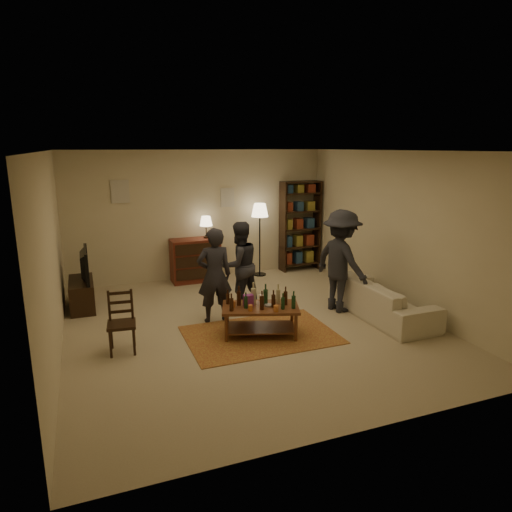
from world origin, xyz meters
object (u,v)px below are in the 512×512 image
tv_stand (82,287)px  sofa (382,299)px  bookshelf (300,225)px  dining_chair (121,320)px  person_right (239,265)px  person_left (214,275)px  floor_lamp (260,215)px  dresser (196,259)px  person_by_sofa (341,261)px  coffee_table (260,309)px

tv_stand → sofa: (4.64, -2.20, -0.08)m
sofa → bookshelf: bearing=-0.8°
dining_chair → person_right: bearing=33.5°
sofa → person_left: size_ratio=1.35×
floor_lamp → person_right: bearing=-121.2°
dining_chair → sofa: (4.15, -0.17, -0.15)m
tv_stand → dresser: size_ratio=0.78×
bookshelf → person_by_sofa: (-0.55, -2.68, -0.16)m
bookshelf → dresser: bearing=-178.4°
floor_lamp → person_right: floor_lamp is taller
person_right → coffee_table: bearing=70.9°
floor_lamp → bookshelf: bearing=7.2°
tv_stand → sofa: size_ratio=0.51×
dining_chair → person_by_sofa: 3.69m
sofa → dresser: bearing=37.5°
dining_chair → coffee_table: bearing=0.1°
coffee_table → bookshelf: bookshelf is taller
person_left → person_by_sofa: person_by_sofa is taller
coffee_table → person_by_sofa: (1.68, 0.53, 0.46)m
sofa → person_by_sofa: 0.91m
bookshelf → floor_lamp: bearing=-172.8°
dining_chair → bookshelf: (4.19, 3.01, 0.58)m
floor_lamp → person_right: (-1.08, -1.78, -0.57)m
floor_lamp → person_by_sofa: 2.63m
tv_stand → person_right: (2.58, -0.93, 0.38)m
dresser → dining_chair: bearing=-120.8°
dining_chair → bookshelf: bookshelf is taller
coffee_table → dresser: size_ratio=0.93×
coffee_table → tv_stand: tv_stand is taller
floor_lamp → person_left: floor_lamp is taller
dresser → person_left: 2.38m
dresser → floor_lamp: size_ratio=0.86×
person_left → person_by_sofa: (2.15, -0.27, 0.10)m
person_left → dresser: bearing=-92.2°
bookshelf → tv_stand: bearing=-168.2°
dining_chair → floor_lamp: bearing=48.1°
bookshelf → sofa: bearing=-90.8°
floor_lamp → sofa: floor_lamp is taller
dining_chair → person_left: person_left is taller
bookshelf → person_right: bearing=-137.8°
person_left → person_right: size_ratio=1.01×
dining_chair → person_left: bearing=27.4°
dining_chair → person_right: person_right is taller
coffee_table → person_left: 0.99m
coffee_table → dresser: dresser is taller
bookshelf → person_right: bookshelf is taller
tv_stand → dresser: bearing=22.1°
person_right → person_by_sofa: person_by_sofa is taller
floor_lamp → person_by_sofa: person_by_sofa is taller
dresser → floor_lamp: bearing=-2.6°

